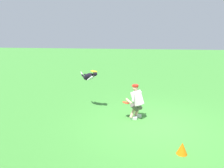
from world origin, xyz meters
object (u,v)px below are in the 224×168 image
Objects in this scene: frisbee_held at (126,103)px; training_cone at (182,148)px; person at (136,101)px; frisbee_flying at (94,71)px; dog at (89,76)px.

training_cone is at bearing 125.32° from frisbee_held.
person is at bearing -178.54° from frisbee_held.
frisbee_flying is (1.76, -0.92, 0.89)m from person.
frisbee_flying is (-0.22, 0.09, 0.23)m from dog.
person is 0.40m from frisbee_held.
person reaches higher than training_cone.
dog is 0.33m from frisbee_flying.
person is 1.49× the size of dog.
dog is (1.98, -1.01, 0.65)m from person.
frisbee_flying is at bearing -34.13° from frisbee_held.
dog reaches higher than frisbee_held.
person is 4.91× the size of frisbee_held.
dog is at bearing 9.81° from person.
dog is at bearing -45.91° from training_cone.
frisbee_held is (0.39, 0.01, -0.09)m from person.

